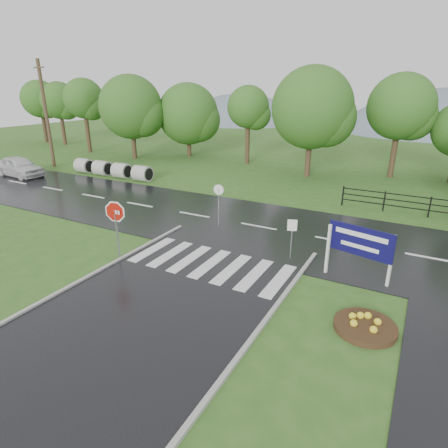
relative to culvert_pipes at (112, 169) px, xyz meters
The scene contains 15 objects.
ground 21.29m from the culvert_pipes, 44.81° to the right, with size 120.00×120.00×0.00m, color #315E1F.
main_road 15.92m from the culvert_pipes, 18.32° to the right, with size 90.00×8.00×0.04m, color black.
walkway 26.05m from the culvert_pipes, 24.99° to the right, with size 2.20×11.00×0.04m, color black.
crosswalk 18.12m from the culvert_pipes, 33.51° to the right, with size 6.50×2.80×0.02m.
fence_west 22.87m from the culvert_pipes, ahead, with size 9.58×0.08×1.20m.
hills 55.73m from the culvert_pipes, 69.60° to the left, with size 102.00×48.00×48.00m.
treeline 18.46m from the culvert_pipes, 29.20° to the left, with size 83.20×5.20×10.00m.
culvert_pipes is the anchor object (origin of this frame).
stop_sign 16.08m from the culvert_pipes, 44.85° to the right, with size 1.18×0.29×2.71m.
estate_billboard 22.28m from the culvert_pipes, 22.28° to the right, with size 2.41×0.64×2.15m.
flower_bed 24.35m from the culvert_pipes, 28.24° to the right, with size 1.87×1.87×0.37m.
reg_sign_small 19.51m from the culvert_pipes, 23.90° to the right, with size 0.38×0.15×1.79m.
reg_sign_round 14.58m from the culvert_pipes, 24.28° to the right, with size 0.53×0.12×2.30m.
car_white 7.58m from the culvert_pipes, 152.46° to the right, with size 4.76×1.92×1.62m, color silver.
utility_pole_west 8.67m from the culvert_pipes, behind, with size 1.61×0.37×9.10m.
Camera 1 is at (7.13, -6.95, 6.96)m, focal length 30.00 mm.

